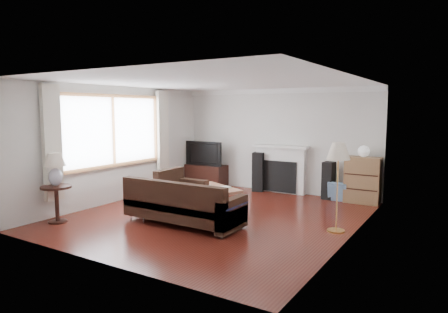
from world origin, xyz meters
The scene contains 17 objects.
room centered at (0.00, 0.00, 1.25)m, with size 5.10×5.60×2.54m.
window centered at (-2.45, -0.20, 1.55)m, with size 0.12×2.74×1.54m, color brown.
curtain_near centered at (-2.40, -1.72, 1.40)m, with size 0.10×0.35×2.10m, color beige.
curtain_far centered at (-2.40, 1.32, 1.40)m, with size 0.10×0.35×2.10m, color beige.
fireplace centered at (0.15, 2.64, 0.57)m, with size 1.40×0.26×1.15m, color white.
tv_stand centered at (-1.90, 2.47, 0.27)m, with size 1.09×0.49×0.55m, color black.
television centered at (-1.90, 2.47, 0.86)m, with size 1.09×0.14×0.63m, color black.
speaker_left centered at (-0.38, 2.54, 0.48)m, with size 0.27×0.32×0.96m, color black.
speaker_right centered at (1.37, 2.55, 0.42)m, with size 0.23×0.28×0.84m, color black.
bookshelf centered at (2.11, 2.53, 0.50)m, with size 0.73×0.34×1.00m, color olive.
globe_lamp centered at (2.11, 2.53, 1.12)m, with size 0.24×0.24×0.24m, color white.
sectional_sofa centered at (-0.18, -0.75, 0.37)m, with size 2.30×1.68×0.74m, color black.
coffee_table centered at (-0.30, 0.37, 0.23)m, with size 1.18×0.64×0.46m, color #966148.
footstool centered at (-1.69, 0.09, 0.21)m, with size 0.50×0.50×0.42m, color black.
floor_lamp centered at (2.22, 0.22, 0.73)m, with size 0.38×0.38×1.47m, color #C88D45.
side_table centered at (-2.15, -1.86, 0.33)m, with size 0.53×0.53×0.66m, color black.
table_lamp centered at (-2.15, -1.86, 0.95)m, with size 0.36×0.36×0.58m, color silver.
Camera 1 is at (4.01, -6.18, 1.99)m, focal length 32.00 mm.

